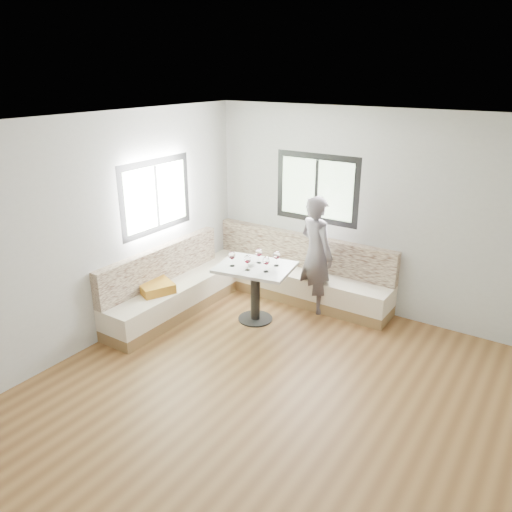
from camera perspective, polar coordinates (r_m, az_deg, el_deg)
The scene contains 10 objects.
room at distance 4.88m, azimuth 2.52°, elevation -1.55°, with size 5.01×5.01×2.81m.
banquette at distance 7.26m, azimuth -1.51°, elevation -3.09°, with size 2.93×2.80×0.95m.
table at distance 6.70m, azimuth -0.08°, elevation -2.71°, with size 1.09×0.92×0.80m.
person at distance 6.97m, azimuth 6.89°, elevation 0.20°, with size 0.61×0.40×1.67m, color #534B51.
olive_ramekin at distance 6.61m, azimuth -0.58°, elevation -0.98°, with size 0.10×0.10×0.04m.
wine_glass_a at distance 6.57m, azimuth -2.77°, elevation 0.03°, with size 0.09×0.09×0.21m.
wine_glass_b at distance 6.42m, azimuth -0.96°, elevation -0.43°, with size 0.09×0.09×0.21m.
wine_glass_c at distance 6.38m, azimuth 1.15°, elevation -0.60°, with size 0.09×0.09×0.21m.
wine_glass_d at distance 6.66m, azimuth 0.32°, elevation 0.36°, with size 0.09×0.09×0.21m.
wine_glass_e at distance 6.57m, azimuth 2.38°, elevation 0.05°, with size 0.09×0.09×0.21m.
Camera 1 is at (2.24, -3.80, 3.26)m, focal length 35.00 mm.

